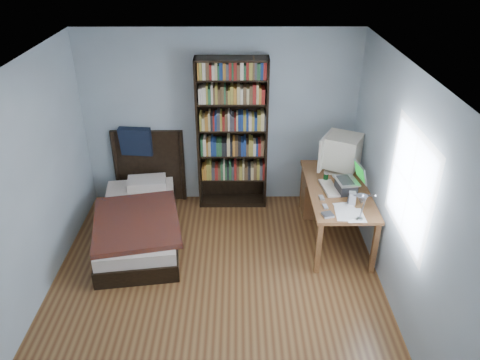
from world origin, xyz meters
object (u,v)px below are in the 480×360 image
(soda_can, at_px, (326,177))
(bookshelf, at_px, (232,135))
(desk, at_px, (329,192))
(desk_lamp, at_px, (362,201))
(speaker, at_px, (352,198))
(bed, at_px, (140,217))
(keyboard, at_px, (329,188))
(laptop, at_px, (348,184))
(crt_monitor, at_px, (340,152))

(soda_can, relative_size, bookshelf, 0.05)
(desk, xyz_separation_m, soda_can, (-0.13, -0.26, 0.37))
(desk_lamp, xyz_separation_m, speaker, (0.09, 0.68, -0.37))
(desk_lamp, bearing_deg, bed, 156.01)
(desk, height_order, bookshelf, bookshelf)
(desk_lamp, distance_m, bookshelf, 2.34)
(bed, bearing_deg, keyboard, -2.11)
(bookshelf, bearing_deg, speaker, -41.25)
(laptop, bearing_deg, soda_can, 129.44)
(crt_monitor, distance_m, laptop, 0.56)
(soda_can, xyz_separation_m, bed, (-2.42, -0.11, -0.53))
(keyboard, height_order, speaker, speaker)
(laptop, height_order, keyboard, laptop)
(desk, distance_m, speaker, 0.92)
(crt_monitor, bearing_deg, keyboard, -113.05)
(speaker, bearing_deg, keyboard, 125.27)
(crt_monitor, bearing_deg, bookshelf, 163.20)
(keyboard, xyz_separation_m, bookshelf, (-1.22, 0.89, 0.34))
(desk_lamp, height_order, speaker, desk_lamp)
(keyboard, height_order, soda_can, soda_can)
(desk, distance_m, keyboard, 0.58)
(crt_monitor, bearing_deg, bed, -171.96)
(crt_monitor, relative_size, soda_can, 5.65)
(crt_monitor, distance_m, keyboard, 0.58)
(bookshelf, bearing_deg, crt_monitor, -16.80)
(bed, bearing_deg, desk, 8.46)
(desk, relative_size, crt_monitor, 2.49)
(desk_lamp, height_order, keyboard, desk_lamp)
(desk, bearing_deg, keyboard, -103.49)
(bookshelf, relative_size, bed, 1.02)
(crt_monitor, relative_size, bookshelf, 0.29)
(keyboard, xyz_separation_m, bed, (-2.43, 0.09, -0.49))
(laptop, xyz_separation_m, keyboard, (-0.21, 0.07, -0.09))
(desk, xyz_separation_m, bookshelf, (-1.33, 0.42, 0.66))
(soda_can, bearing_deg, crt_monitor, 50.85)
(keyboard, bearing_deg, desk_lamp, -92.31)
(desk_lamp, bearing_deg, soda_can, 95.53)
(laptop, relative_size, bookshelf, 0.18)
(laptop, relative_size, bed, 0.19)
(laptop, distance_m, speaker, 0.29)
(crt_monitor, distance_m, bookshelf, 1.48)
(desk, distance_m, bookshelf, 1.55)
(laptop, height_order, speaker, laptop)
(laptop, xyz_separation_m, bed, (-2.64, 0.16, -0.58))
(speaker, xyz_separation_m, bookshelf, (-1.42, 1.24, 0.27))
(desk, height_order, desk_lamp, desk_lamp)
(desk_lamp, xyz_separation_m, soda_can, (-0.12, 1.24, -0.40))
(desk_lamp, height_order, bookshelf, bookshelf)
(desk, height_order, laptop, laptop)
(speaker, xyz_separation_m, soda_can, (-0.21, 0.56, -0.02))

